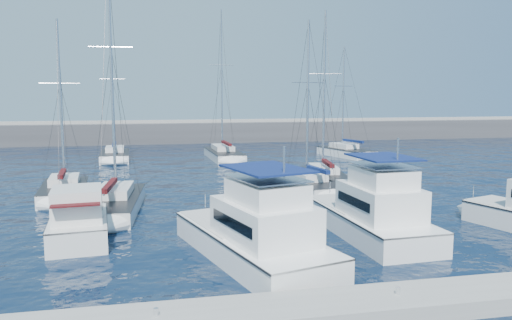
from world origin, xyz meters
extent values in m
plane|color=black|center=(0.00, 0.00, 0.00)|extent=(220.00, 220.00, 0.00)
cube|color=#424244|center=(0.00, 52.00, 1.00)|extent=(160.00, 6.00, 4.00)
cube|color=gray|center=(0.00, 52.00, 3.20)|extent=(160.00, 1.20, 0.50)
cube|color=gray|center=(0.00, -11.00, 0.30)|extent=(40.00, 2.20, 0.60)
cylinder|color=silver|center=(-8.00, -11.00, 0.72)|extent=(0.16, 0.16, 0.25)
cylinder|color=silver|center=(0.00, -11.00, 0.72)|extent=(0.16, 0.16, 0.25)
cube|color=silver|center=(-11.70, 0.00, 0.40)|extent=(3.25, 6.05, 1.60)
cube|color=#262628|center=(-11.70, 0.00, 1.15)|extent=(3.30, 6.05, 0.08)
cube|color=silver|center=(-11.63, -0.71, 2.00)|extent=(2.54, 2.90, 1.60)
cube|color=black|center=(-11.63, -0.71, 2.08)|extent=(2.54, 2.37, 0.45)
cube|color=#410D0F|center=(-11.53, -1.76, 2.30)|extent=(2.32, 1.97, 0.07)
cube|color=white|center=(-3.74, -4.49, 0.40)|extent=(6.15, 10.72, 1.60)
cube|color=#262628|center=(-3.74, -4.49, 1.15)|extent=(6.22, 10.74, 0.08)
cube|color=white|center=(-3.41, -5.68, 2.00)|extent=(4.18, 5.34, 1.60)
cube|color=black|center=(-3.41, -5.68, 2.08)|extent=(3.99, 4.45, 0.45)
cube|color=white|center=(-3.36, -5.87, 3.25)|extent=(3.22, 3.82, 0.90)
cube|color=#0E1D51|center=(-3.36, -5.87, 4.25)|extent=(3.64, 4.35, 0.08)
cube|color=white|center=(3.05, -1.95, 0.40)|extent=(3.87, 9.56, 1.60)
cube|color=#262628|center=(3.05, -1.95, 1.15)|extent=(3.94, 9.57, 0.08)
cube|color=white|center=(3.11, -3.09, 2.00)|extent=(3.11, 4.50, 1.60)
cube|color=black|center=(3.11, -3.09, 2.08)|extent=(3.13, 3.63, 0.45)
cube|color=white|center=(3.12, -3.29, 3.25)|extent=(2.47, 3.16, 0.90)
cube|color=#0E1D51|center=(3.12, -3.29, 4.25)|extent=(2.78, 3.61, 0.08)
cube|color=white|center=(-14.15, 10.97, 0.30)|extent=(3.65, 7.54, 1.30)
cube|color=#262628|center=(-14.15, 10.97, 0.93)|extent=(3.71, 7.54, 0.06)
cube|color=white|center=(-14.19, 11.42, 1.25)|extent=(2.23, 3.36, 0.55)
cylinder|color=silver|center=(-14.22, 11.70, 6.98)|extent=(0.18, 0.18, 11.05)
cylinder|color=silver|center=(-14.05, 9.88, 1.80)|extent=(0.45, 3.64, 0.12)
cube|color=#410D0F|center=(-14.04, 9.78, 1.95)|extent=(0.65, 3.30, 0.28)
cube|color=silver|center=(-10.41, 6.00, 0.30)|extent=(3.65, 9.31, 1.30)
cube|color=#262628|center=(-10.41, 6.00, 0.93)|extent=(3.71, 9.31, 0.06)
cube|color=silver|center=(-10.37, 6.57, 1.25)|extent=(2.23, 4.12, 0.55)
cylinder|color=silver|center=(-10.34, 6.91, 8.76)|extent=(0.18, 0.18, 14.62)
cylinder|color=silver|center=(-10.51, 4.64, 1.80)|extent=(0.45, 4.55, 0.12)
cube|color=#410D0F|center=(-10.51, 4.54, 1.95)|extent=(0.65, 4.12, 0.28)
cube|color=silver|center=(3.46, 9.06, 0.30)|extent=(3.93, 7.10, 1.30)
cube|color=#262628|center=(3.46, 9.06, 0.93)|extent=(3.99, 7.11, 0.06)
cube|color=silver|center=(3.39, 9.47, 1.25)|extent=(2.33, 3.20, 0.55)
cylinder|color=silver|center=(3.35, 9.72, 7.06)|extent=(0.18, 0.18, 11.22)
cylinder|color=silver|center=(3.62, 8.06, 1.80)|extent=(0.65, 3.34, 0.12)
cube|color=#0E1D51|center=(3.63, 7.96, 1.95)|extent=(0.83, 3.04, 0.28)
cube|color=silver|center=(5.70, 12.33, 0.30)|extent=(4.31, 8.33, 1.30)
cube|color=#262628|center=(5.70, 12.33, 0.93)|extent=(4.37, 8.34, 0.06)
cube|color=silver|center=(5.77, 12.82, 1.25)|extent=(2.54, 3.75, 0.55)
cylinder|color=silver|center=(5.82, 13.12, 7.71)|extent=(0.18, 0.18, 12.53)
cylinder|color=silver|center=(5.51, 11.16, 1.80)|extent=(0.74, 3.94, 0.12)
cube|color=#410D0F|center=(5.49, 11.06, 1.95)|extent=(0.91, 3.59, 0.28)
cube|color=white|center=(-12.08, 31.55, 0.30)|extent=(3.29, 7.68, 1.30)
cube|color=#262628|center=(-12.08, 31.55, 0.93)|extent=(3.35, 7.68, 0.06)
cube|color=white|center=(-12.10, 32.02, 1.25)|extent=(2.08, 3.38, 0.55)
cylinder|color=silver|center=(-12.11, 32.30, 7.77)|extent=(0.18, 0.18, 12.64)
cylinder|color=silver|center=(-12.03, 30.41, 1.80)|extent=(0.26, 3.79, 0.12)
cube|color=#0E1D51|center=(-12.03, 30.31, 1.95)|extent=(0.48, 3.42, 0.28)
cube|color=silver|center=(0.02, 30.40, 0.30)|extent=(3.55, 9.89, 1.30)
cube|color=#262628|center=(0.02, 30.40, 0.93)|extent=(3.62, 9.89, 0.06)
cube|color=silver|center=(-0.01, 31.00, 1.25)|extent=(2.21, 4.36, 0.55)
cylinder|color=silver|center=(-0.03, 31.37, 9.11)|extent=(0.18, 0.18, 15.32)
cylinder|color=silver|center=(0.09, 28.93, 1.80)|extent=(0.35, 4.88, 0.12)
cube|color=#410D0F|center=(0.09, 28.83, 1.95)|extent=(0.56, 4.40, 0.28)
cube|color=white|center=(14.58, 29.67, 0.30)|extent=(5.04, 8.26, 1.30)
cube|color=#262628|center=(14.58, 29.67, 0.93)|extent=(5.10, 8.28, 0.06)
cube|color=white|center=(14.44, 30.13, 1.25)|extent=(2.82, 3.79, 0.55)
cylinder|color=silver|center=(14.36, 30.41, 7.18)|extent=(0.18, 0.18, 11.45)
cylinder|color=silver|center=(14.90, 28.55, 1.80)|extent=(1.20, 3.75, 0.12)
cube|color=#0E1D51|center=(14.93, 28.46, 1.95)|extent=(1.31, 3.44, 0.28)
camera|label=1|loc=(-7.98, -25.74, 7.27)|focal=35.00mm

